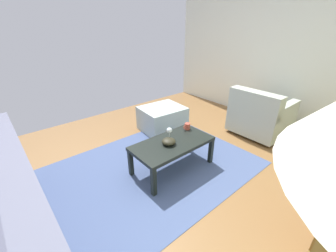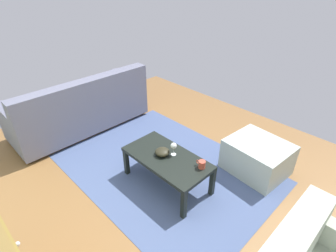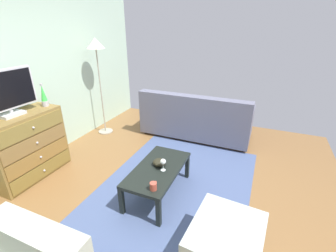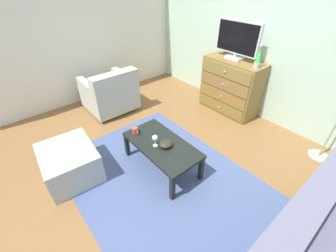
% 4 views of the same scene
% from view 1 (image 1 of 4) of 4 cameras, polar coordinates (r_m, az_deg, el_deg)
% --- Properties ---
extents(ground_plane, '(5.47, 4.69, 0.05)m').
position_cam_1_polar(ground_plane, '(2.86, 1.62, -11.77)').
color(ground_plane, brown).
extents(wall_plain_left, '(0.12, 4.69, 2.69)m').
position_cam_1_polar(wall_plain_left, '(4.36, 28.47, 18.09)').
color(wall_plain_left, silver).
rests_on(wall_plain_left, ground_plane).
extents(area_rug, '(2.60, 1.90, 0.01)m').
position_cam_1_polar(area_rug, '(2.86, -4.13, -11.01)').
color(area_rug, '#45567F').
rests_on(area_rug, ground_plane).
extents(coffee_table, '(1.01, 0.52, 0.39)m').
position_cam_1_polar(coffee_table, '(2.68, 1.23, -5.12)').
color(coffee_table, black).
rests_on(coffee_table, ground_plane).
extents(wine_glass, '(0.07, 0.07, 0.16)m').
position_cam_1_polar(wine_glass, '(2.66, 0.36, -1.27)').
color(wine_glass, silver).
rests_on(wine_glass, coffee_table).
extents(mug, '(0.11, 0.08, 0.08)m').
position_cam_1_polar(mug, '(2.95, 5.10, -0.08)').
color(mug, '#B04838').
rests_on(mug, coffee_table).
extents(bowl_decorative, '(0.17, 0.17, 0.08)m').
position_cam_1_polar(bowl_decorative, '(2.59, 0.19, -4.09)').
color(bowl_decorative, '#292719').
rests_on(bowl_decorative, coffee_table).
extents(armchair, '(0.80, 0.81, 0.78)m').
position_cam_1_polar(armchair, '(3.85, 23.12, 2.60)').
color(armchair, '#332319').
rests_on(armchair, ground_plane).
extents(ottoman, '(0.75, 0.65, 0.41)m').
position_cam_1_polar(ottoman, '(3.74, -1.52, 1.99)').
color(ottoman, '#A9B7B1').
rests_on(ottoman, ground_plane).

